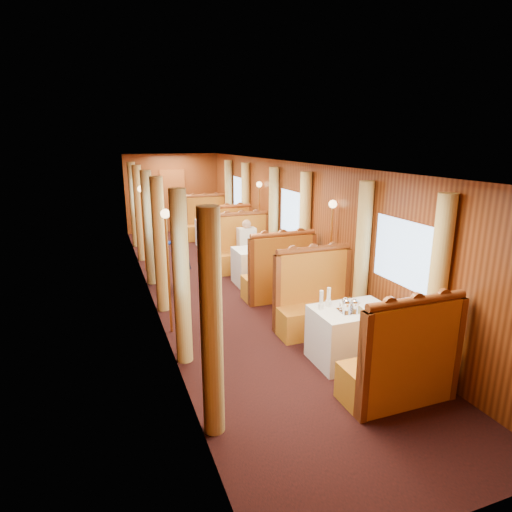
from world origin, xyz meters
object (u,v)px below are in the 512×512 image
tea_tray (352,311)px  passenger (247,241)px  rose_vase_far (215,214)px  teapot_back (345,304)px  table_mid (260,266)px  teapot_left (346,307)px  banquette_mid_fwd (279,278)px  steward (178,248)px  banquette_near_fwd (401,368)px  fruit_plate (376,309)px  table_near (351,335)px  banquette_near_aft (316,305)px  banquette_far_fwd (226,239)px  rose_vase_mid (260,240)px  banquette_far_aft (207,225)px  banquette_mid_aft (244,252)px  teapot_right (354,307)px  table_far (216,233)px

tea_tray → passenger: 4.38m
rose_vase_far → passenger: passenger is taller
tea_tray → teapot_back: teapot_back is taller
table_mid → teapot_left: size_ratio=5.81×
tea_tray → teapot_left: teapot_left is taller
banquette_mid_fwd → steward: bearing=148.1°
table_mid → tea_tray: 3.59m
banquette_near_fwd → rose_vase_far: size_ratio=3.72×
fruit_plate → rose_vase_far: size_ratio=0.57×
table_near → banquette_near_aft: (0.00, 1.01, 0.05)m
banquette_far_fwd → rose_vase_far: 1.12m
tea_tray → rose_vase_mid: size_ratio=0.94×
banquette_near_fwd → banquette_near_aft: 2.03m
steward → passenger: bearing=114.2°
banquette_far_aft → rose_vase_mid: size_ratio=3.72×
rose_vase_mid → tea_tray: bearing=-91.0°
banquette_mid_aft → tea_tray: 4.60m
banquette_mid_fwd → table_mid: bearing=90.0°
rose_vase_mid → rose_vase_far: size_ratio=1.00×
table_near → banquette_far_aft: size_ratio=0.78×
teapot_right → fruit_plate: size_ratio=0.80×
banquette_mid_aft → banquette_far_aft: 3.50m
banquette_near_aft → rose_vase_mid: 2.50m
steward → banquette_mid_aft: bearing=119.8°
table_far → teapot_right: bearing=-90.3°
table_near → teapot_left: (-0.15, -0.07, 0.45)m
teapot_right → steward: (-1.65, 3.61, 0.09)m
table_mid → tea_tray: size_ratio=3.09×
tea_tray → banquette_far_fwd: bearing=89.4°
fruit_plate → teapot_left: bearing=171.7°
rose_vase_far → fruit_plate: bearing=-87.7°
banquette_near_fwd → table_mid: 4.51m
rose_vase_far → table_mid: bearing=-89.7°
rose_vase_mid → passenger: bearing=89.8°
banquette_near_aft → steward: steward is taller
teapot_left → teapot_right: 0.12m
steward → passenger: size_ratio=2.39×
banquette_mid_aft → fruit_plate: banquette_mid_aft is taller
tea_tray → fruit_plate: bearing=-10.9°
table_near → teapot_back: (-0.09, 0.05, 0.43)m
banquette_near_fwd → banquette_far_aft: size_ratio=1.00×
table_near → teapot_right: size_ratio=6.42×
table_mid → steward: 1.76m
banquette_near_fwd → rose_vase_mid: size_ratio=3.72×
banquette_far_aft → banquette_far_fwd: bearing=-90.0°
steward → passenger: steward is taller
tea_tray → rose_vase_mid: (0.06, 3.54, 0.17)m
teapot_left → passenger: size_ratio=0.24×
banquette_near_aft → teapot_back: size_ratio=9.32×
table_mid → table_far: same height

